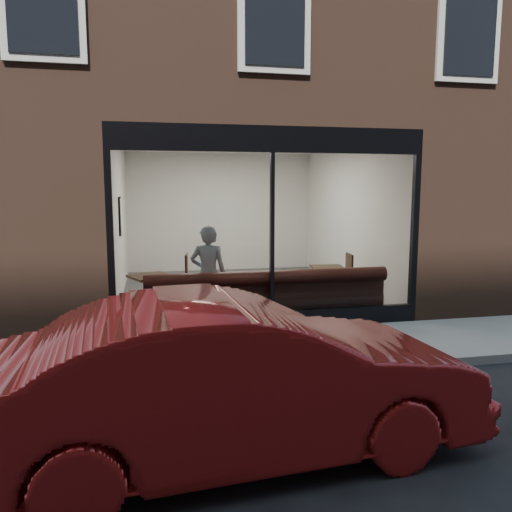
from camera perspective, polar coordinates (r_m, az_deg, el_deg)
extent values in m
plane|color=black|center=(6.26, 6.33, -13.43)|extent=(120.00, 120.00, 0.00)
cube|color=gray|center=(7.16, 3.80, -10.59)|extent=(40.00, 2.00, 0.01)
cube|color=gray|center=(6.19, 6.49, -13.08)|extent=(40.00, 0.10, 0.12)
cube|color=brown|center=(13.68, -19.87, 4.57)|extent=(2.50, 12.00, 3.20)
cube|color=brown|center=(14.66, 10.67, 5.08)|extent=(2.50, 12.00, 3.20)
cube|color=brown|center=(16.65, -5.47, 5.49)|extent=(5.00, 6.00, 3.20)
plane|color=#2D2D30|center=(10.93, -1.85, -4.04)|extent=(6.00, 6.00, 0.00)
plane|color=white|center=(10.74, -1.93, 12.76)|extent=(6.00, 6.00, 0.00)
plane|color=silver|center=(13.67, -4.06, 5.01)|extent=(5.00, 0.00, 5.00)
plane|color=silver|center=(10.58, -15.33, 3.94)|extent=(0.00, 6.00, 6.00)
plane|color=silver|center=(11.41, 10.56, 4.35)|extent=(0.00, 6.00, 6.00)
cube|color=black|center=(8.09, 1.80, -7.34)|extent=(5.00, 0.10, 0.30)
cube|color=black|center=(7.84, 1.89, 13.20)|extent=(5.00, 0.10, 0.40)
cube|color=black|center=(7.84, 1.84, 2.59)|extent=(0.06, 0.10, 2.50)
plane|color=white|center=(7.81, 1.89, 2.57)|extent=(4.80, 0.00, 4.80)
cube|color=#371714|center=(8.44, 1.16, -6.15)|extent=(4.00, 0.55, 0.45)
imported|color=#91ADC0|center=(8.38, -5.47, -2.11)|extent=(0.67, 0.50, 1.65)
cube|color=black|center=(8.81, -11.94, -2.32)|extent=(0.86, 0.86, 0.04)
cube|color=black|center=(9.67, 8.19, -1.33)|extent=(0.67, 0.67, 0.04)
cube|color=black|center=(10.17, -8.97, -3.76)|extent=(0.48, 0.48, 0.04)
cube|color=black|center=(10.24, 9.52, -3.69)|extent=(0.49, 0.49, 0.04)
cube|color=white|center=(10.53, -15.14, 4.44)|extent=(0.02, 0.54, 0.72)
imported|color=maroon|center=(4.30, -2.14, -13.76)|extent=(4.25, 1.80, 1.36)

